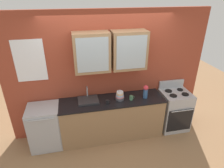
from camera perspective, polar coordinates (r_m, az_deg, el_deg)
name	(u,v)px	position (r m, az deg, el deg)	size (l,w,h in m)	color
ground_plane	(112,134)	(4.43, 0.02, -14.68)	(10.00, 10.00, 0.00)	#936B47
back_wall_unit	(109,70)	(3.92, -0.96, 4.22)	(4.11, 0.44, 2.60)	#993D28
counter	(112,118)	(4.15, 0.02, -10.04)	(2.13, 0.60, 0.89)	#93704C
stove_range	(174,110)	(4.61, 17.79, -7.28)	(0.62, 0.61, 1.07)	#ADAFB5
sink_faucet	(88,100)	(3.90, -7.06, -4.62)	(0.41, 0.35, 0.26)	#2D2D30
bowl_stack	(120,96)	(3.89, 2.33, -3.51)	(0.18, 0.18, 0.18)	#4C4C54
vase	(146,91)	(3.98, 9.89, -2.14)	(0.10, 0.10, 0.28)	#33598C
cup_near_sink	(108,102)	(3.77, -1.34, -5.31)	(0.10, 0.07, 0.08)	black
cup_near_bowls	(131,98)	(3.91, 5.73, -4.08)	(0.10, 0.07, 0.09)	#4C7F59
dishwasher	(45,127)	(4.14, -19.06, -11.88)	(0.60, 0.58, 0.89)	#ADAFB5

